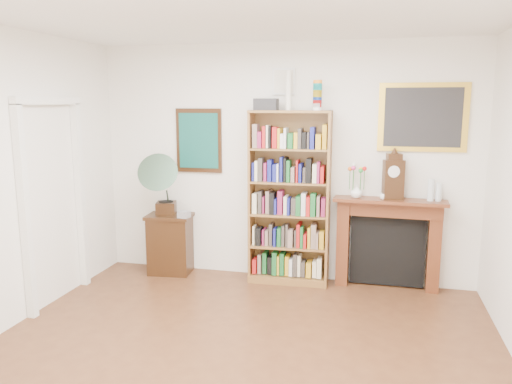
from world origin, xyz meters
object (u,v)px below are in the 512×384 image
(fireplace, at_px, (388,236))
(teacup, at_px, (384,196))
(bottle_right, at_px, (439,192))
(cd_stack, at_px, (184,214))
(mantel_clock, at_px, (393,178))
(bookshelf, at_px, (289,188))
(side_cabinet, at_px, (170,244))
(flower_vase, at_px, (356,191))
(bottle_left, at_px, (431,190))
(gramophone, at_px, (161,180))

(fireplace, height_order, teacup, teacup)
(bottle_right, bearing_deg, cd_stack, -176.32)
(cd_stack, distance_m, mantel_clock, 2.47)
(teacup, distance_m, bottle_right, 0.59)
(bookshelf, xyz_separation_m, side_cabinet, (-1.49, -0.03, -0.76))
(flower_vase, xyz_separation_m, bottle_right, (0.88, 0.01, 0.03))
(side_cabinet, relative_size, bottle_right, 3.72)
(bottle_left, xyz_separation_m, bottle_right, (0.08, 0.01, -0.02))
(gramophone, distance_m, teacup, 2.63)
(bookshelf, height_order, side_cabinet, bookshelf)
(mantel_clock, distance_m, flower_vase, 0.43)
(fireplace, height_order, gramophone, gramophone)
(flower_vase, height_order, bottle_right, bottle_right)
(mantel_clock, height_order, flower_vase, mantel_clock)
(side_cabinet, distance_m, mantel_clock, 2.81)
(gramophone, bearing_deg, side_cabinet, 28.17)
(bottle_left, bearing_deg, bookshelf, -178.40)
(mantel_clock, relative_size, bottle_left, 2.13)
(bookshelf, xyz_separation_m, cd_stack, (-1.26, -0.14, -0.35))
(cd_stack, xyz_separation_m, bottle_right, (2.90, 0.19, 0.36))
(fireplace, xyz_separation_m, mantel_clock, (0.02, -0.06, 0.68))
(cd_stack, height_order, teacup, teacup)
(mantel_clock, relative_size, flower_vase, 3.52)
(flower_vase, height_order, teacup, flower_vase)
(bottle_right, bearing_deg, fireplace, 175.12)
(bottle_left, height_order, bottle_right, bottle_left)
(bookshelf, bearing_deg, cd_stack, -176.00)
(side_cabinet, xyz_separation_m, cd_stack, (0.23, -0.10, 0.41))
(fireplace, relative_size, flower_vase, 8.61)
(gramophone, relative_size, bottle_right, 3.87)
(gramophone, xyz_separation_m, flower_vase, (2.32, 0.14, -0.06))
(fireplace, distance_m, flower_vase, 0.63)
(bookshelf, distance_m, side_cabinet, 1.67)
(cd_stack, bearing_deg, bottle_right, 3.68)
(teacup, bearing_deg, flower_vase, 171.57)
(side_cabinet, height_order, bottle_left, bottle_left)
(bookshelf, height_order, fireplace, bookshelf)
(side_cabinet, height_order, cd_stack, cd_stack)
(fireplace, xyz_separation_m, cd_stack, (-2.39, -0.23, 0.18))
(flower_vase, relative_size, teacup, 1.59)
(gramophone, relative_size, cd_stack, 6.44)
(gramophone, relative_size, mantel_clock, 1.51)
(teacup, bearing_deg, bottle_right, 5.23)
(bottle_left, relative_size, bottle_right, 1.20)
(gramophone, xyz_separation_m, bottle_right, (3.20, 0.15, -0.03))
(gramophone, bearing_deg, mantel_clock, -12.93)
(side_cabinet, distance_m, cd_stack, 0.49)
(flower_vase, height_order, bottle_left, bottle_left)
(bookshelf, relative_size, mantel_clock, 4.56)
(gramophone, bearing_deg, flower_vase, -12.32)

